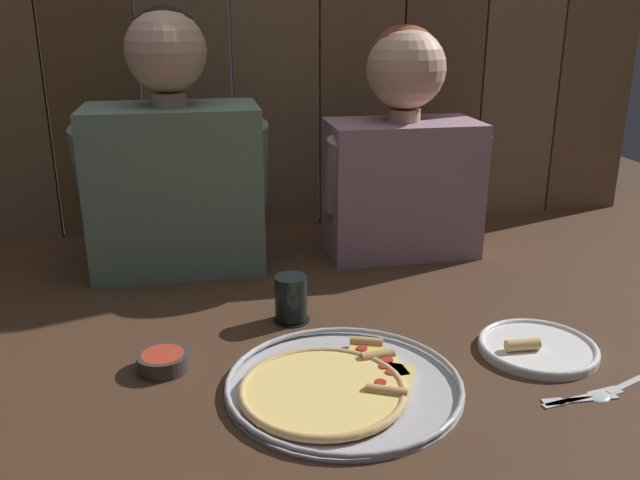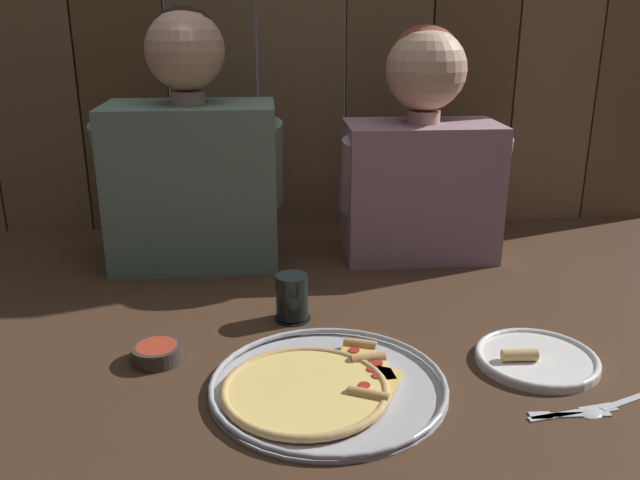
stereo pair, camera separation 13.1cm
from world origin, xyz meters
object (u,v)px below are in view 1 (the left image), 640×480
(diner_left, at_px, (173,158))
(diner_right, at_px, (403,151))
(drinking_glass, at_px, (291,299))
(dipping_bowl, at_px, (163,360))
(pizza_tray, at_px, (338,385))
(dinner_plate, at_px, (537,347))

(diner_left, relative_size, diner_right, 1.07)
(diner_right, bearing_deg, drinking_glass, -133.19)
(dipping_bowl, relative_size, diner_right, 0.16)
(pizza_tray, xyz_separation_m, dinner_plate, (0.40, 0.06, -0.00))
(diner_left, bearing_deg, diner_right, 0.06)
(dipping_bowl, bearing_deg, pizza_tray, -23.84)
(drinking_glass, height_order, diner_left, diner_left)
(dipping_bowl, distance_m, diner_left, 0.58)
(dinner_plate, bearing_deg, dipping_bowl, 174.56)
(pizza_tray, relative_size, diner_right, 0.70)
(dinner_plate, height_order, drinking_glass, drinking_glass)
(drinking_glass, distance_m, dipping_bowl, 0.30)
(dipping_bowl, xyz_separation_m, diner_left, (0.03, 0.52, 0.26))
(dinner_plate, distance_m, diner_right, 0.64)
(pizza_tray, height_order, diner_right, diner_right)
(dipping_bowl, xyz_separation_m, diner_right, (0.60, 0.52, 0.25))
(drinking_glass, height_order, diner_right, diner_right)
(dipping_bowl, bearing_deg, diner_left, 87.08)
(dinner_plate, relative_size, diner_right, 0.38)
(drinking_glass, bearing_deg, diner_left, 121.83)
(drinking_glass, height_order, dipping_bowl, drinking_glass)
(pizza_tray, xyz_separation_m, diner_left, (-0.26, 0.65, 0.26))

